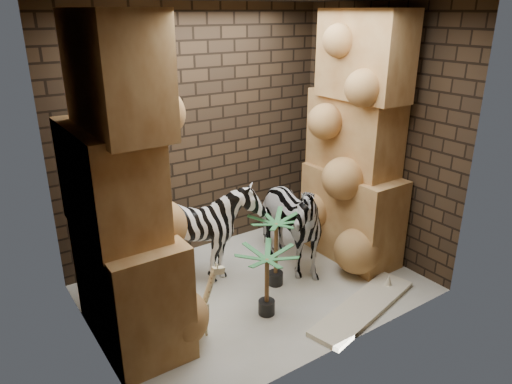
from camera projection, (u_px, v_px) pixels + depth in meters
floor at (256, 288)px, 5.31m from camera, size 3.50×3.50×0.00m
wall_back at (198, 134)px, 5.73m from camera, size 3.50×0.00×3.50m
wall_front at (345, 198)px, 3.81m from camera, size 3.50×0.00×3.50m
wall_left at (78, 196)px, 3.85m from camera, size 0.00×3.00×3.00m
wall_right at (377, 135)px, 5.69m from camera, size 0.00×3.00×3.00m
rock_pillar_left at (120, 187)px, 4.03m from camera, size 0.68×1.30×3.00m
rock_pillar_right at (357, 139)px, 5.52m from camera, size 0.58×1.25×3.00m
zebra_right at (284, 213)px, 5.51m from camera, size 0.72×1.22×1.40m
zebra_left at (205, 236)px, 5.31m from camera, size 1.08×1.29×1.08m
giraffe_toy at (194, 303)px, 4.40m from camera, size 0.39×0.16×0.74m
palm_front at (276, 251)px, 5.24m from camera, size 0.36×0.36×0.85m
palm_back at (267, 283)px, 4.74m from camera, size 0.36×0.36×0.73m
surfboard at (364, 307)px, 4.93m from camera, size 1.55×0.71×0.05m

